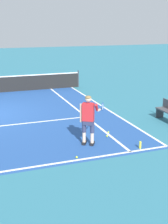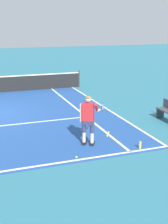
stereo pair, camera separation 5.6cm
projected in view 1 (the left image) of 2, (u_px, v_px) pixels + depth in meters
name	position (u px, v px, depth m)	size (l,w,h in m)	color
line_singles_right	(78.00, 110.00, 14.46)	(0.10, 10.46, 0.01)	white
line_doubles_right	(104.00, 107.00, 14.91)	(0.10, 10.46, 0.01)	white
tennis_player	(89.00, 117.00, 10.06)	(1.08, 0.87, 1.71)	black
tennis_ball_near_feet	(108.00, 132.00, 11.41)	(0.07, 0.07, 0.07)	#CCE02D
tennis_ball_by_baseline	(107.00, 136.00, 11.03)	(0.07, 0.07, 0.07)	#CCE02D
tennis_ball_mid_court	(77.00, 157.00, 9.27)	(0.07, 0.07, 0.07)	#CCE02D
water_bottle	(140.00, 145.00, 9.98)	(0.07, 0.07, 0.24)	yellow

